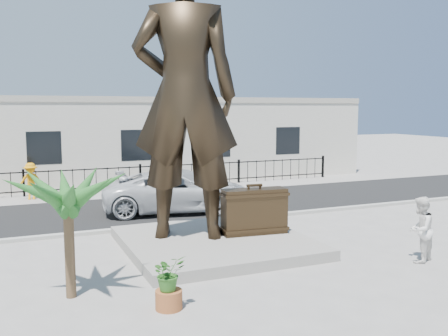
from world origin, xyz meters
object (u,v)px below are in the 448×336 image
Objects in this scene: statue at (185,94)px; tourist at (420,229)px; car_white at (176,191)px; suitcase at (254,211)px.

statue is 4.74× the size of tourist.
tourist reaches higher than car_white.
statue reaches higher than suitcase.
statue is at bearing 176.70° from car_white.
statue is 6.25m from car_white.
tourist is 0.31× the size of car_white.
suitcase is at bearing -72.41° from tourist.
tourist reaches higher than suitcase.
statue reaches higher than tourist.
statue is at bearing -62.79° from tourist.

